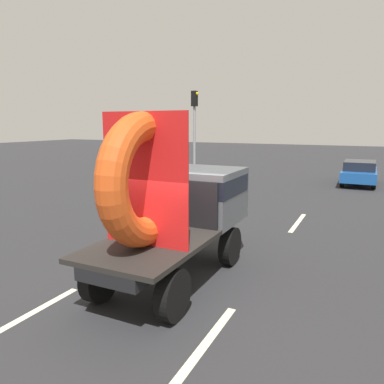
{
  "coord_description": "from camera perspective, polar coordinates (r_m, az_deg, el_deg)",
  "views": [
    {
      "loc": [
        3.99,
        -6.57,
        3.57
      ],
      "look_at": [
        0.09,
        1.44,
        1.91
      ],
      "focal_mm": 34.3,
      "sensor_mm": 36.0,
      "label": 1
    }
  ],
  "objects": [
    {
      "name": "lane_dash_left_far",
      "position": [
        14.82,
        2.94,
        -3.4
      ],
      "size": [
        0.16,
        2.0,
        0.01
      ],
      "primitive_type": "cube",
      "rotation": [
        0.0,
        0.0,
        1.57
      ],
      "color": "beige",
      "rests_on": "ground_plane"
    },
    {
      "name": "flatbed_truck",
      "position": [
        8.51,
        -1.95,
        -1.5
      ],
      "size": [
        2.02,
        4.88,
        3.81
      ],
      "color": "black",
      "rests_on": "ground_plane"
    },
    {
      "name": "traffic_light",
      "position": [
        22.64,
        0.39,
        10.66
      ],
      "size": [
        0.42,
        0.36,
        5.52
      ],
      "color": "gray",
      "rests_on": "ground_plane"
    },
    {
      "name": "distant_sedan",
      "position": [
        23.96,
        24.57,
        2.86
      ],
      "size": [
        1.87,
        4.37,
        1.42
      ],
      "color": "black",
      "rests_on": "ground_plane"
    },
    {
      "name": "lane_dash_right_near",
      "position": [
        6.58,
        2.33,
        -22.25
      ],
      "size": [
        0.16,
        2.47,
        0.01
      ],
      "primitive_type": "cube",
      "rotation": [
        0.0,
        0.0,
        1.57
      ],
      "color": "beige",
      "rests_on": "ground_plane"
    },
    {
      "name": "lane_dash_right_far",
      "position": [
        14.06,
        16.12,
        -4.58
      ],
      "size": [
        0.16,
        2.8,
        0.01
      ],
      "primitive_type": "cube",
      "rotation": [
        0.0,
        0.0,
        1.57
      ],
      "color": "beige",
      "rests_on": "ground_plane"
    },
    {
      "name": "lane_dash_left_near",
      "position": [
        8.05,
        -23.19,
        -16.65
      ],
      "size": [
        0.16,
        2.13,
        0.01
      ],
      "primitive_type": "cube",
      "rotation": [
        0.0,
        0.0,
        1.57
      ],
      "color": "beige",
      "rests_on": "ground_plane"
    },
    {
      "name": "ground_plane",
      "position": [
        8.47,
        -4.99,
        -14.41
      ],
      "size": [
        120.0,
        120.0,
        0.0
      ],
      "primitive_type": "plane",
      "color": "#28282B"
    }
  ]
}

